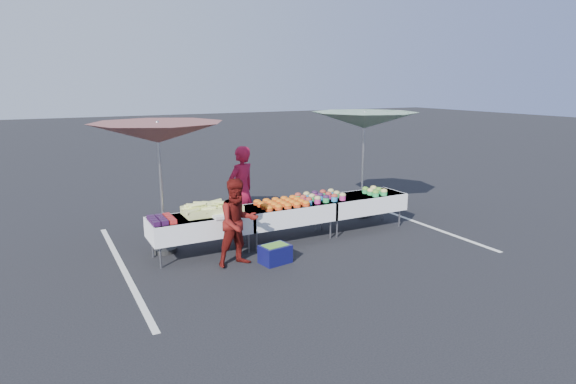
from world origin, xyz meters
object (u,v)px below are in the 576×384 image
table_right (362,202)px  storage_bin (275,253)px  vendor (241,190)px  umbrella_left (158,134)px  table_center (288,212)px  customer (238,223)px  table_left (201,225)px  umbrella_right (364,121)px

table_right → storage_bin: (-2.58, -0.98, -0.41)m
vendor → umbrella_left: umbrella_left is taller
table_center → customer: size_ratio=1.22×
table_left → customer: size_ratio=1.22×
table_center → table_left: bearing=180.0°
customer → table_left: bearing=114.6°
vendor → umbrella_left: 2.21m
table_center → vendor: 1.15m
vendor → customer: (-0.76, -1.69, -0.16)m
table_center → umbrella_left: (-2.36, 0.49, 1.63)m
umbrella_left → table_left: bearing=-41.3°
table_right → umbrella_right: umbrella_right is taller
table_center → umbrella_left: 2.91m
customer → umbrella_right: umbrella_right is taller
table_center → umbrella_left: bearing=168.2°
table_center → umbrella_left: umbrella_left is taller
table_right → umbrella_left: 4.50m
customer → vendor: bearing=61.7°
table_left → vendor: vendor is taller
table_right → customer: customer is taller
table_center → vendor: bearing=124.0°
table_center → umbrella_right: size_ratio=0.69×
umbrella_left → storage_bin: (1.58, -1.48, -2.05)m
table_right → storage_bin: 2.79m
table_left → customer: customer is taller
storage_bin → table_left: bearing=126.7°
table_left → table_right: (3.60, 0.00, 0.00)m
table_left → umbrella_left: (-0.56, 0.49, 1.63)m
table_right → customer: 3.27m
umbrella_left → storage_bin: size_ratio=4.51×
table_left → customer: 0.90m
table_left → table_right: size_ratio=1.00×
table_center → table_right: (1.80, 0.00, 0.00)m
table_left → umbrella_right: size_ratio=0.69×
table_center → umbrella_right: (2.40, 0.80, 1.67)m
umbrella_left → table_right: bearing=-6.7°
vendor → customer: size_ratio=1.20×
vendor → storage_bin: vendor is taller
table_center → storage_bin: 1.32m
vendor → umbrella_right: size_ratio=0.68×
customer → table_right: bearing=9.7°
table_left → table_right: bearing=0.0°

